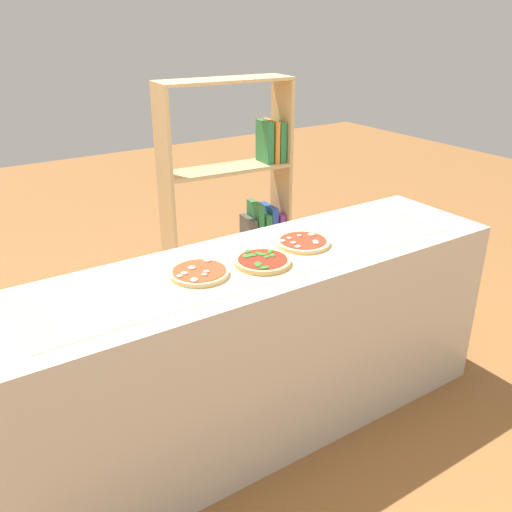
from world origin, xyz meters
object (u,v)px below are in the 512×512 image
at_px(pizza_mushroom_2, 303,242).
at_px(bookshelf, 242,215).
at_px(pizza_spinach_1, 262,261).
at_px(pizza_mushroom_0, 200,273).

height_order(pizza_mushroom_2, bookshelf, bookshelf).
height_order(pizza_spinach_1, bookshelf, bookshelf).
relative_size(pizza_spinach_1, pizza_mushroom_2, 0.97).
distance_m(pizza_spinach_1, pizza_mushroom_2, 0.29).
distance_m(pizza_mushroom_2, bookshelf, 0.99).
distance_m(pizza_mushroom_0, bookshelf, 1.27).
xyz_separation_m(pizza_spinach_1, pizza_mushroom_2, (0.28, 0.08, -0.00)).
relative_size(pizza_mushroom_0, pizza_spinach_1, 1.00).
height_order(pizza_mushroom_0, bookshelf, bookshelf).
bearing_deg(pizza_mushroom_0, pizza_mushroom_2, 3.05).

